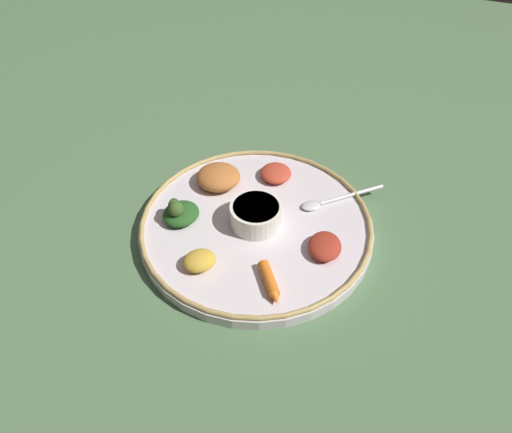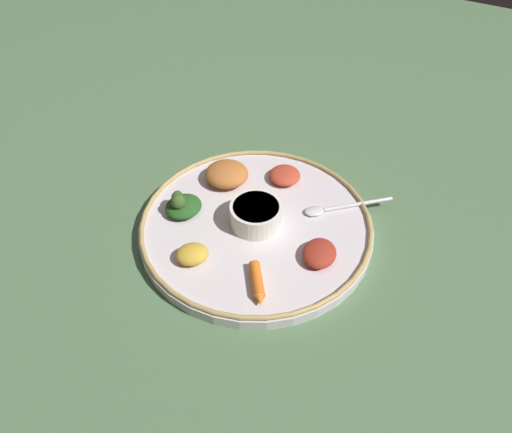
{
  "view_description": "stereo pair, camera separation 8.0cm",
  "coord_description": "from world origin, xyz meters",
  "px_view_note": "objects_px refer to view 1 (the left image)",
  "views": [
    {
      "loc": [
        0.21,
        -0.53,
        0.6
      ],
      "look_at": [
        0.0,
        0.0,
        0.03
      ],
      "focal_mm": 34.24,
      "sensor_mm": 36.0,
      "label": 1
    },
    {
      "loc": [
        0.28,
        -0.5,
        0.6
      ],
      "look_at": [
        0.0,
        0.0,
        0.03
      ],
      "focal_mm": 34.24,
      "sensor_mm": 36.0,
      "label": 2
    }
  ],
  "objects_px": {
    "center_bowl": "(256,214)",
    "spoon": "(330,201)",
    "greens_pile": "(180,212)",
    "carrot_near_spoon": "(270,282)"
  },
  "relations": [
    {
      "from": "greens_pile",
      "to": "carrot_near_spoon",
      "type": "distance_m",
      "value": 0.2
    },
    {
      "from": "spoon",
      "to": "carrot_near_spoon",
      "type": "bearing_deg",
      "value": -99.71
    },
    {
      "from": "center_bowl",
      "to": "greens_pile",
      "type": "xyz_separation_m",
      "value": [
        -0.12,
        -0.04,
        -0.0
      ]
    },
    {
      "from": "spoon",
      "to": "greens_pile",
      "type": "distance_m",
      "value": 0.26
    },
    {
      "from": "spoon",
      "to": "carrot_near_spoon",
      "type": "xyz_separation_m",
      "value": [
        -0.04,
        -0.21,
        0.0
      ]
    },
    {
      "from": "center_bowl",
      "to": "carrot_near_spoon",
      "type": "distance_m",
      "value": 0.13
    },
    {
      "from": "greens_pile",
      "to": "carrot_near_spoon",
      "type": "height_order",
      "value": "greens_pile"
    },
    {
      "from": "center_bowl",
      "to": "spoon",
      "type": "bearing_deg",
      "value": 42.63
    },
    {
      "from": "spoon",
      "to": "greens_pile",
      "type": "relative_size",
      "value": 1.61
    },
    {
      "from": "center_bowl",
      "to": "spoon",
      "type": "relative_size",
      "value": 0.68
    }
  ]
}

